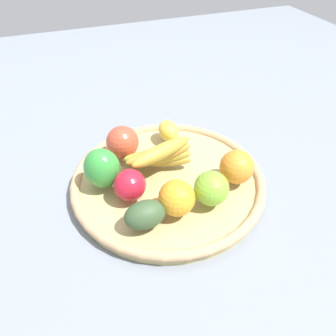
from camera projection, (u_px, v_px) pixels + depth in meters
ground_plane at (168, 186)px, 0.76m from camera, size 2.40×2.40×0.00m
basket at (168, 180)px, 0.74m from camera, size 0.43×0.43×0.03m
banana_bunch at (159, 155)px, 0.72m from camera, size 0.12×0.16×0.08m
lemon_0 at (168, 131)px, 0.82m from camera, size 0.07×0.05×0.05m
apple_0 at (122, 142)px, 0.76m from camera, size 0.09×0.09×0.08m
apple_1 at (211, 188)px, 0.65m from camera, size 0.09×0.09×0.07m
bell_pepper at (102, 168)px, 0.68m from camera, size 0.10×0.10×0.09m
avocado at (145, 215)px, 0.61m from camera, size 0.06×0.08×0.05m
orange_0 at (237, 167)px, 0.70m from camera, size 0.10×0.10×0.07m
apple_2 at (130, 185)px, 0.66m from camera, size 0.08×0.08×0.07m
orange_1 at (177, 198)px, 0.63m from camera, size 0.09×0.09×0.07m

